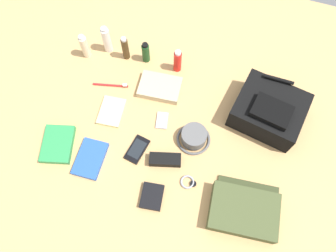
{
  "coord_description": "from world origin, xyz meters",
  "views": [
    {
      "loc": [
        0.19,
        -0.57,
        1.4
      ],
      "look_at": [
        0.0,
        0.0,
        0.04
      ],
      "focal_mm": 34.87,
      "sensor_mm": 36.0,
      "label": 1
    }
  ],
  "objects": [
    {
      "name": "ground_plane",
      "position": [
        0.0,
        0.0,
        -0.01
      ],
      "size": [
        2.64,
        2.02,
        0.02
      ],
      "primitive_type": "cube",
      "color": "tan",
      "rests_on": "ground"
    },
    {
      "name": "backpack",
      "position": [
        0.42,
        0.21,
        0.07
      ],
      "size": [
        0.34,
        0.31,
        0.16
      ],
      "color": "black",
      "rests_on": "ground_plane"
    },
    {
      "name": "toiletry_pouch",
      "position": [
        0.41,
        -0.26,
        0.03
      ],
      "size": [
        0.3,
        0.26,
        0.07
      ],
      "color": "#47512D",
      "rests_on": "ground_plane"
    },
    {
      "name": "bucket_hat",
      "position": [
        0.13,
        -0.01,
        0.03
      ],
      "size": [
        0.16,
        0.16,
        0.07
      ],
      "color": "#5E5E5E",
      "rests_on": "ground_plane"
    },
    {
      "name": "lotion_bottle",
      "position": [
        -0.53,
        0.27,
        0.07
      ],
      "size": [
        0.04,
        0.04,
        0.15
      ],
      "color": "beige",
      "rests_on": "ground_plane"
    },
    {
      "name": "toothpaste_tube",
      "position": [
        -0.44,
        0.34,
        0.08
      ],
      "size": [
        0.04,
        0.04,
        0.16
      ],
      "color": "white",
      "rests_on": "ground_plane"
    },
    {
      "name": "cologne_bottle",
      "position": [
        -0.33,
        0.32,
        0.07
      ],
      "size": [
        0.03,
        0.03,
        0.15
      ],
      "color": "#473319",
      "rests_on": "ground_plane"
    },
    {
      "name": "shampoo_bottle",
      "position": [
        -0.23,
        0.34,
        0.06
      ],
      "size": [
        0.04,
        0.04,
        0.12
      ],
      "color": "#19471E",
      "rests_on": "ground_plane"
    },
    {
      "name": "sunscreen_spray",
      "position": [
        -0.06,
        0.33,
        0.07
      ],
      "size": [
        0.04,
        0.04,
        0.14
      ],
      "color": "red",
      "rests_on": "ground_plane"
    },
    {
      "name": "paperback_novel",
      "position": [
        -0.45,
        -0.23,
        0.01
      ],
      "size": [
        0.18,
        0.21,
        0.03
      ],
      "color": "#2D934C",
      "rests_on": "ground_plane"
    },
    {
      "name": "travel_guidebook",
      "position": [
        -0.28,
        -0.25,
        0.01
      ],
      "size": [
        0.13,
        0.18,
        0.02
      ],
      "color": "blue",
      "rests_on": "ground_plane"
    },
    {
      "name": "cell_phone",
      "position": [
        -0.1,
        -0.14,
        0.01
      ],
      "size": [
        0.09,
        0.14,
        0.01
      ],
      "color": "black",
      "rests_on": "ground_plane"
    },
    {
      "name": "media_player",
      "position": [
        -0.04,
        0.03,
        0.01
      ],
      "size": [
        0.07,
        0.09,
        0.01
      ],
      "color": "#B7B7BC",
      "rests_on": "ground_plane"
    },
    {
      "name": "wristwatch",
      "position": [
        0.16,
        -0.21,
        0.01
      ],
      "size": [
        0.07,
        0.06,
        0.01
      ],
      "color": "#99999E",
      "rests_on": "ground_plane"
    },
    {
      "name": "toothbrush",
      "position": [
        -0.33,
        0.14,
        0.01
      ],
      "size": [
        0.17,
        0.05,
        0.02
      ],
      "color": "red",
      "rests_on": "ground_plane"
    },
    {
      "name": "wallet",
      "position": [
        0.03,
        -0.32,
        0.01
      ],
      "size": [
        0.11,
        0.12,
        0.02
      ],
      "primitive_type": "cube",
      "rotation": [
        0.0,
        0.0,
        0.15
      ],
      "color": "black",
      "rests_on": "ground_plane"
    },
    {
      "name": "notepad",
      "position": [
        -0.28,
        -0.0,
        0.01
      ],
      "size": [
        0.13,
        0.16,
        0.02
      ],
      "primitive_type": "cube",
      "rotation": [
        0.0,
        0.0,
        0.11
      ],
      "color": "beige",
      "rests_on": "ground_plane"
    },
    {
      "name": "folded_towel",
      "position": [
        -0.11,
        0.19,
        0.02
      ],
      "size": [
        0.21,
        0.16,
        0.04
      ],
      "primitive_type": "cube",
      "rotation": [
        0.0,
        0.0,
        0.1
      ],
      "color": "#C6B289",
      "rests_on": "ground_plane"
    },
    {
      "name": "sunglasses_case",
      "position": [
        0.04,
        -0.15,
        0.02
      ],
      "size": [
        0.15,
        0.09,
        0.04
      ],
      "primitive_type": "cube",
      "rotation": [
        0.0,
        0.0,
        0.28
      ],
      "color": "black",
      "rests_on": "ground_plane"
    }
  ]
}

